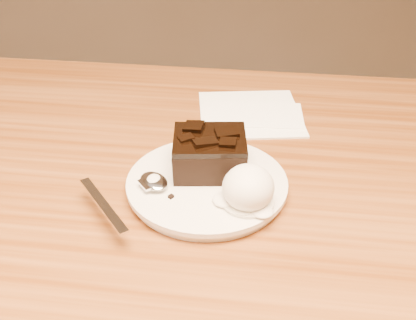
# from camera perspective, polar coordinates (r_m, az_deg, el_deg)

# --- Properties ---
(plate) EXTENTS (0.20, 0.20, 0.02)m
(plate) POSITION_cam_1_polar(r_m,az_deg,el_deg) (0.62, -0.12, -2.97)
(plate) COLOR silver
(plate) RESTS_ON dining_table
(brownie) EXTENTS (0.10, 0.09, 0.04)m
(brownie) POSITION_cam_1_polar(r_m,az_deg,el_deg) (0.62, 0.20, 0.56)
(brownie) COLOR black
(brownie) RESTS_ON plate
(ice_cream_scoop) EXTENTS (0.06, 0.06, 0.05)m
(ice_cream_scoop) POSITION_cam_1_polar(r_m,az_deg,el_deg) (0.57, 4.73, -3.19)
(ice_cream_scoop) COLOR white
(ice_cream_scoop) RESTS_ON plate
(melt_puddle) EXTENTS (0.06, 0.06, 0.00)m
(melt_puddle) POSITION_cam_1_polar(r_m,az_deg,el_deg) (0.58, 4.64, -4.78)
(melt_puddle) COLOR #EFE5CD
(melt_puddle) RESTS_ON plate
(spoon) EXTENTS (0.14, 0.15, 0.01)m
(spoon) POSITION_cam_1_polar(r_m,az_deg,el_deg) (0.60, -6.34, -2.60)
(spoon) COLOR silver
(spoon) RESTS_ON plate
(napkin) EXTENTS (0.19, 0.19, 0.01)m
(napkin) POSITION_cam_1_polar(r_m,az_deg,el_deg) (0.80, 4.92, 5.54)
(napkin) COLOR white
(napkin) RESTS_ON dining_table
(crumb_a) EXTENTS (0.01, 0.01, 0.00)m
(crumb_a) POSITION_cam_1_polar(r_m,az_deg,el_deg) (0.58, -4.35, -4.29)
(crumb_a) COLOR black
(crumb_a) RESTS_ON plate
(crumb_b) EXTENTS (0.01, 0.01, 0.00)m
(crumb_b) POSITION_cam_1_polar(r_m,az_deg,el_deg) (0.56, 3.10, -6.08)
(crumb_b) COLOR black
(crumb_b) RESTS_ON plate
(crumb_c) EXTENTS (0.01, 0.01, 0.00)m
(crumb_c) POSITION_cam_1_polar(r_m,az_deg,el_deg) (0.58, 5.33, -4.85)
(crumb_c) COLOR black
(crumb_c) RESTS_ON plate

